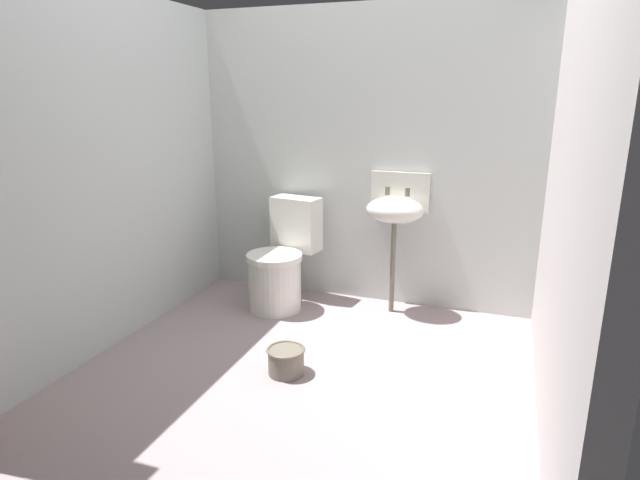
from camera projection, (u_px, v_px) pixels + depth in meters
ground_plane at (302, 379)px, 3.02m from camera, size 2.88×2.86×0.08m
wall_back at (365, 159)px, 3.88m from camera, size 2.88×0.10×2.12m
wall_left at (109, 172)px, 3.23m from camera, size 0.10×2.66×2.12m
wall_right at (573, 200)px, 2.39m from camera, size 0.10×2.66×2.12m
toilet_near_wall at (281, 264)px, 3.88m from camera, size 0.48×0.65×0.78m
sink at (396, 209)px, 3.68m from camera, size 0.42×0.35×0.99m
bucket at (286, 360)px, 2.98m from camera, size 0.22×0.22×0.15m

